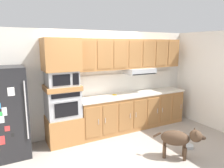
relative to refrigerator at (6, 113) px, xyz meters
The scene contains 16 objects.
ground_plane 2.32m from the refrigerator, 18.50° to the right, with size 9.60×9.60×0.00m, color #9E9389.
back_kitchen_wall 2.11m from the refrigerator, 11.97° to the left, with size 6.20×0.12×2.50m, color silver.
side_panel_right 4.89m from the refrigerator, ahead, with size 0.12×7.10×2.50m, color white.
refrigerator is the anchor object (origin of this frame).
oven_base_cabinet 1.26m from the refrigerator, ahead, with size 0.74×0.62×0.60m, color #A8703D.
built_in_oven 1.12m from the refrigerator, ahead, with size 0.70×0.62×0.60m.
appliance_mid_shelf 1.18m from the refrigerator, ahead, with size 0.74×0.62×0.10m, color #A8703D.
microwave 1.26m from the refrigerator, ahead, with size 0.64×0.54×0.32m.
appliance_upper_cabinet 1.55m from the refrigerator, ahead, with size 0.74×0.62×0.68m, color #A8703D.
lower_cabinet_run 2.99m from the refrigerator, ahead, with size 2.95×0.63×0.88m.
countertop_slab 2.96m from the refrigerator, ahead, with size 2.99×0.64×0.04m, color silver.
backsplash_panel 2.99m from the refrigerator, ahead, with size 2.99×0.02×0.50m, color silver.
upper_cabinet_with_hood 3.15m from the refrigerator, ahead, with size 2.95×0.48×0.88m.
screwdriver 2.44m from the refrigerator, ahead, with size 0.17×0.17×0.03m.
dog 3.36m from the refrigerator, 29.30° to the right, with size 0.77×0.69×0.62m.
dog_food_bowl 3.77m from the refrigerator, 22.93° to the right, with size 0.20×0.20×0.06m.
Camera 1 is at (-2.01, -3.63, 2.15)m, focal length 33.41 mm.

